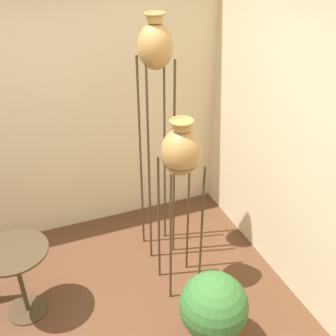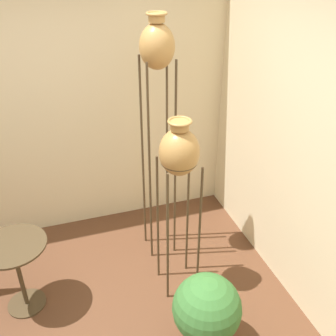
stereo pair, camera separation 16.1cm
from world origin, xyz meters
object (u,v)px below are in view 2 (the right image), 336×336
object	(u,v)px
vase_stand_medium	(179,156)
vase_stand_tall	(157,58)
side_table	(16,262)
potted_plant	(207,311)

from	to	relation	value
vase_stand_medium	vase_stand_tall	bearing A→B (deg)	90.62
vase_stand_tall	side_table	distance (m)	1.93
vase_stand_tall	vase_stand_medium	distance (m)	0.78
vase_stand_medium	side_table	distance (m)	1.53
vase_stand_tall	vase_stand_medium	world-z (taller)	vase_stand_tall
vase_stand_tall	side_table	xyz separation A→B (m)	(-1.29, -0.36, -1.40)
vase_stand_medium	potted_plant	size ratio (longest dim) A/B	2.40
vase_stand_medium	potted_plant	xyz separation A→B (m)	(-0.02, -0.67, -0.92)
vase_stand_tall	vase_stand_medium	size ratio (longest dim) A/B	1.41
potted_plant	side_table	bearing A→B (deg)	147.02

